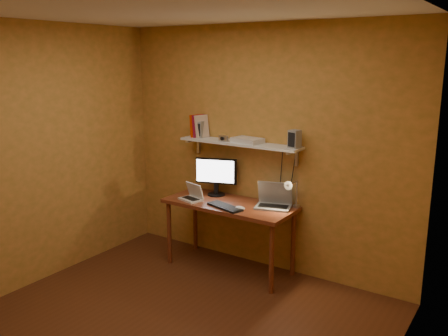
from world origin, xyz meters
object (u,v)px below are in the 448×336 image
Objects in this scene: monitor at (216,175)px; router at (247,140)px; mouse at (240,208)px; desk_lamp at (292,190)px; netbook at (193,195)px; desk at (229,210)px; wall_shelf at (240,143)px; keyboard at (225,207)px; shelf_camera at (223,138)px; speaker_right at (295,139)px; laptop at (274,200)px; speaker_left at (199,129)px.

router is (0.38, 0.04, 0.42)m from monitor.
desk_lamp is at bearing 31.40° from mouse.
desk is at bearing 33.25° from netbook.
router reaches higher than monitor.
wall_shelf is at bearing 174.12° from desk_lamp.
monitor is 1.07× the size of keyboard.
keyboard is 3.76× the size of shelf_camera.
router is at bearing 100.68° from keyboard.
desk is 3.35× the size of keyboard.
speaker_right is (0.58, 0.36, 0.70)m from keyboard.
shelf_camera is at bearing 144.17° from mouse.
router is at bearing 153.27° from laptop.
desk_lamp reaches higher than laptop.
speaker_right is 0.81m from shelf_camera.
speaker_left is at bearing 164.49° from keyboard.
mouse is at bearing 13.45° from netbook.
shelf_camera reaches higher than keyboard.
desk is 12.61× the size of shelf_camera.
desk is at bearing -169.19° from desk_lamp.
desk is 7.73× the size of speaker_right.
laptop is at bearing 0.52° from shelf_camera.
mouse is at bearing -129.08° from speaker_right.
monitor is (-0.28, 0.16, 0.32)m from desk.
desk_lamp is 1.20× the size of router.
monitor is at bearing 151.80° from keyboard.
wall_shelf is 4.49× the size of router.
monitor is at bearing 177.65° from desk_lamp.
mouse is (0.61, -0.02, -0.03)m from netbook.
netbook is 1.09m from desk_lamp.
wall_shelf is 3.35× the size of keyboard.
speaker_left is at bearing 168.75° from shelf_camera.
speaker_left reaches higher than desk.
shelf_camera is at bearing 142.00° from desk.
monitor is 1.43× the size of router.
shelf_camera is (-0.62, -0.01, 0.59)m from laptop.
monitor is 0.55m from speaker_left.
mouse is 0.58× the size of speaker_left.
netbook is 1.27m from speaker_right.
speaker_right is at bearing -1.14° from router.
desk is at bearing -30.82° from speaker_left.
desk is 3.73× the size of desk_lamp.
desk is 0.99m from speaker_left.
keyboard is at bearing -71.93° from desk.
shelf_camera is at bearing 164.23° from laptop.
wall_shelf is at bearing 122.65° from mouse.
keyboard is 1.34× the size of router.
router reaches higher than laptop.
keyboard is 1.00m from speaker_left.
wall_shelf is 12.61× the size of shelf_camera.
shelf_camera is at bearing -157.61° from wall_shelf.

